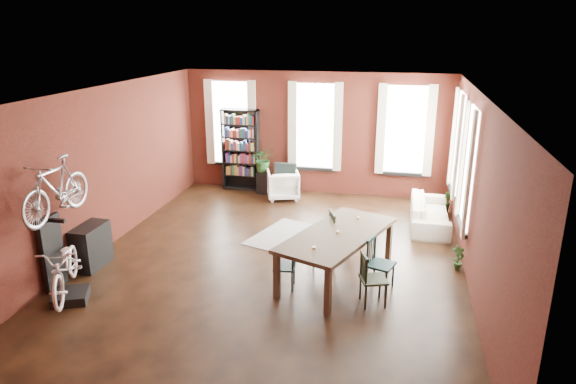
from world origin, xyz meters
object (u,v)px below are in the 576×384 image
(dining_chair_b, at_px, (322,238))
(bookshelf, at_px, (241,150))
(bike_trainer, at_px, (71,296))
(dining_chair_a, at_px, (285,267))
(white_armchair, at_px, (283,183))
(dining_chair_c, at_px, (374,279))
(bicycle_floor, at_px, (62,244))
(cream_sofa, at_px, (430,208))
(console_table, at_px, (91,246))
(plant_stand, at_px, (264,182))
(dining_table, at_px, (337,255))
(dining_chair_d, at_px, (381,264))

(dining_chair_b, distance_m, bookshelf, 5.06)
(dining_chair_b, relative_size, bike_trainer, 1.86)
(dining_chair_a, bearing_deg, dining_chair_b, 152.72)
(dining_chair_b, relative_size, white_armchair, 1.21)
(dining_chair_c, xyz_separation_m, bike_trainer, (-4.83, -0.98, -0.36))
(dining_chair_b, bearing_deg, bicycle_floor, -79.55)
(cream_sofa, bearing_deg, bookshelf, 71.05)
(bike_trainer, xyz_separation_m, console_table, (-0.38, 1.24, 0.32))
(bookshelf, xyz_separation_m, console_table, (-1.28, -5.20, -0.70))
(bike_trainer, xyz_separation_m, plant_stand, (1.59, 6.20, 0.23))
(dining_table, relative_size, cream_sofa, 1.21)
(bike_trainer, distance_m, bicycle_floor, 0.92)
(cream_sofa, relative_size, bicycle_floor, 1.24)
(dining_chair_a, distance_m, bike_trainer, 3.54)
(bookshelf, height_order, white_armchair, bookshelf)
(cream_sofa, bearing_deg, console_table, 119.33)
(bookshelf, distance_m, white_armchair, 1.57)
(dining_chair_d, height_order, cream_sofa, dining_chair_d)
(dining_table, distance_m, dining_chair_c, 1.04)
(dining_chair_c, distance_m, console_table, 5.21)
(dining_chair_d, bearing_deg, console_table, 110.79)
(dining_chair_a, bearing_deg, bike_trainer, -74.81)
(console_table, bearing_deg, plant_stand, 68.34)
(dining_chair_a, relative_size, dining_chair_d, 0.86)
(dining_chair_a, distance_m, dining_chair_c, 1.53)
(dining_table, bearing_deg, bike_trainer, -135.62)
(bike_trainer, height_order, bicycle_floor, bicycle_floor)
(bike_trainer, bearing_deg, bicycle_floor, -176.78)
(dining_table, distance_m, plant_stand, 5.12)
(cream_sofa, bearing_deg, plant_stand, 71.09)
(dining_chair_d, relative_size, console_table, 1.14)
(plant_stand, relative_size, bicycle_floor, 0.36)
(white_armchair, bearing_deg, bike_trainer, 51.00)
(plant_stand, bearing_deg, bicycle_floor, -104.56)
(dining_chair_a, bearing_deg, dining_table, 119.22)
(bike_trainer, height_order, console_table, console_table)
(dining_chair_d, bearing_deg, dining_chair_a, 118.63)
(console_table, distance_m, plant_stand, 5.34)
(dining_chair_c, distance_m, dining_chair_d, 0.53)
(dining_chair_c, relative_size, cream_sofa, 0.42)
(dining_table, bearing_deg, white_armchair, 136.55)
(dining_chair_c, relative_size, bookshelf, 0.40)
(dining_chair_a, xyz_separation_m, dining_chair_d, (1.60, 0.30, 0.07))
(dining_chair_b, distance_m, cream_sofa, 3.20)
(white_armchair, height_order, bike_trainer, white_armchair)
(cream_sofa, bearing_deg, white_armchair, 72.66)
(bookshelf, bearing_deg, dining_chair_c, -54.30)
(dining_chair_c, distance_m, plant_stand, 6.14)
(dining_chair_b, bearing_deg, dining_chair_c, 17.37)
(bike_trainer, relative_size, bicycle_floor, 0.32)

